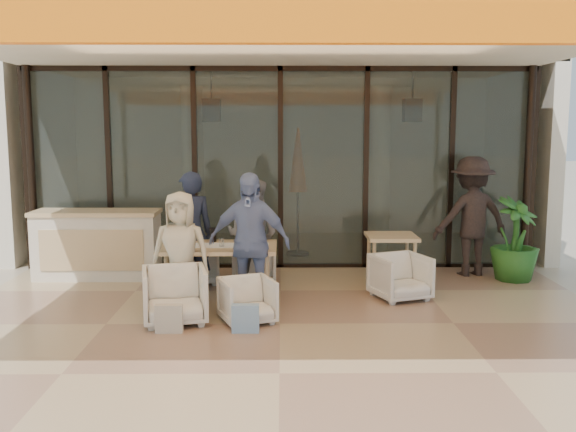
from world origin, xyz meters
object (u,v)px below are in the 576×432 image
chair_near_right (247,299)px  diner_navy (191,233)px  diner_grey (252,236)px  standing_woman (471,217)px  side_table (391,242)px  chair_far_left (196,262)px  dining_table (218,250)px  host_counter (97,244)px  chair_near_left (175,293)px  diner_periwinkle (249,243)px  diner_cream (181,252)px  side_chair (400,275)px  chair_far_right (254,262)px  potted_palm (515,240)px

chair_near_right → diner_navy: diner_navy is taller
diner_grey → standing_woman: 3.41m
side_table → chair_near_right: bearing=-138.3°
chair_far_left → dining_table: bearing=104.9°
host_counter → chair_near_left: size_ratio=2.52×
chair_near_right → diner_periwinkle: (0.00, 0.50, 0.57)m
diner_cream → diner_grey: bearing=51.7°
standing_woman → dining_table: bearing=10.0°
diner_navy → dining_table: bearing=117.3°
host_counter → standing_woman: (5.62, 0.16, 0.38)m
chair_near_left → diner_grey: size_ratio=0.47×
chair_near_left → side_chair: size_ratio=1.09×
chair_far_right → side_table: 1.99m
chair_far_right → standing_woman: size_ratio=0.35×
standing_woman → chair_far_right: bearing=-2.8°
chair_far_left → diner_grey: 1.08m
chair_near_left → diner_cream: bearing=77.6°
chair_near_right → diner_periwinkle: 0.76m
dining_table → chair_near_left: 1.09m
host_counter → diner_cream: bearing=-48.4°
diner_navy → potted_palm: (4.66, 0.60, -0.21)m
dining_table → chair_near_right: (0.43, -0.96, -0.39)m
chair_near_right → potted_palm: 4.33m
chair_near_right → side_table: side_table is taller
diner_grey → diner_cream: 1.23m
standing_woman → diner_navy: bearing=2.3°
diner_navy → potted_palm: size_ratio=1.34×
diner_grey → side_table: bearing=-149.2°
host_counter → diner_grey: (2.35, -0.80, 0.26)m
side_table → standing_woman: bearing=25.1°
diner_periwinkle → standing_woman: bearing=41.0°
chair_near_right → side_table: 2.65m
side_chair → dining_table: bearing=160.6°
standing_woman → potted_palm: bearing=136.1°
side_table → side_chair: side_table is taller
diner_cream → side_table: bearing=28.7°
diner_grey → side_table: size_ratio=2.12×
diner_cream → diner_periwinkle: diner_periwinkle is taller
potted_palm → diner_cream: bearing=-162.1°
diner_cream → standing_woman: size_ratio=0.82×
chair_far_right → chair_near_right: size_ratio=1.07×
diner_grey → diner_periwinkle: diner_periwinkle is taller
chair_near_left → side_table: 3.31m
diner_periwinkle → chair_near_left: bearing=-137.9°
chair_far_right → standing_woman: 3.36m
chair_near_left → diner_navy: diner_navy is taller
chair_near_right → potted_palm: size_ratio=0.47×
dining_table → standing_woman: size_ratio=0.82×
diner_cream → diner_periwinkle: size_ratio=0.86×
diner_navy → diner_periwinkle: 1.23m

